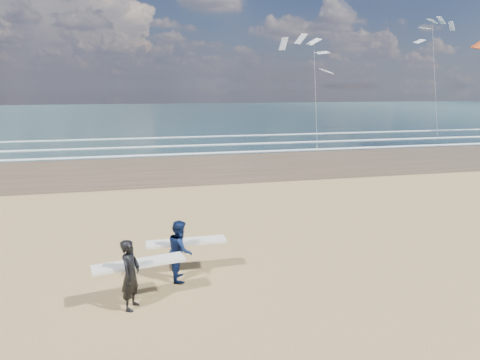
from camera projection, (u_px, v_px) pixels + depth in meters
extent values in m
cube|color=#453824|center=(429.00, 156.00, 32.23)|extent=(220.00, 12.00, 0.01)
cube|color=#172D34|center=(250.00, 113.00, 83.58)|extent=(220.00, 100.00, 0.02)
cube|color=white|center=(393.00, 147.00, 36.79)|extent=(220.00, 0.50, 0.05)
cube|color=white|center=(365.00, 140.00, 41.26)|extent=(220.00, 0.50, 0.05)
cube|color=white|center=(336.00, 133.00, 47.44)|extent=(220.00, 0.50, 0.05)
imported|color=black|center=(131.00, 275.00, 9.93)|extent=(0.62, 0.73, 1.70)
cube|color=silver|center=(139.00, 263.00, 10.29)|extent=(2.26, 0.91, 0.07)
imported|color=#0B1941|center=(180.00, 250.00, 11.49)|extent=(0.69, 0.85, 1.65)
cube|color=silver|center=(186.00, 242.00, 11.84)|extent=(2.20, 0.53, 0.07)
cube|color=slate|center=(317.00, 147.00, 36.65)|extent=(0.12, 0.12, 0.10)
cube|color=slate|center=(437.00, 134.00, 46.56)|extent=(0.12, 0.12, 0.10)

